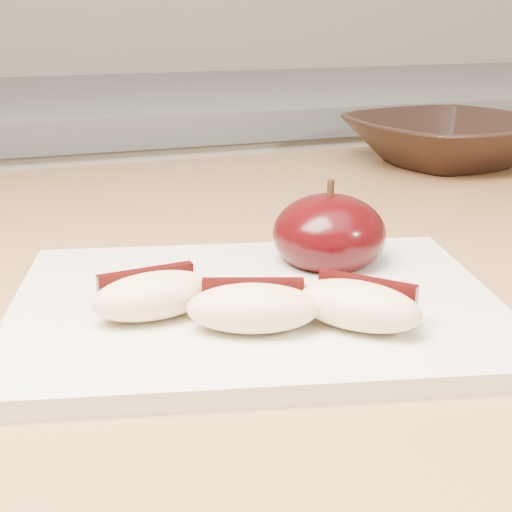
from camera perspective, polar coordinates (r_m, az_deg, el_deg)
name	(u,v)px	position (r m, az deg, el deg)	size (l,w,h in m)	color
back_cabinet	(103,358)	(1.32, -12.14, -7.96)	(2.40, 0.62, 0.94)	silver
cutting_board	(256,307)	(0.40, 0.00, -4.09)	(0.27, 0.20, 0.01)	silver
apple_half	(329,234)	(0.46, 5.87, 1.77)	(0.08, 0.08, 0.06)	black
apple_wedge_a	(154,295)	(0.38, -8.20, -3.09)	(0.07, 0.04, 0.02)	beige
apple_wedge_b	(253,307)	(0.36, -0.24, -4.11)	(0.07, 0.05, 0.02)	beige
apple_wedge_c	(358,305)	(0.36, 8.19, -3.87)	(0.07, 0.07, 0.02)	beige
bowl	(448,141)	(0.83, 15.07, 8.91)	(0.21, 0.21, 0.05)	black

